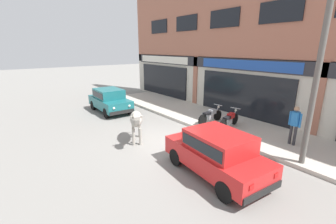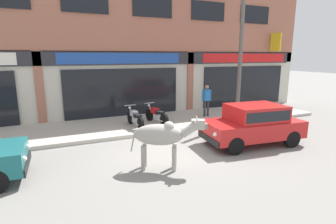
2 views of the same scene
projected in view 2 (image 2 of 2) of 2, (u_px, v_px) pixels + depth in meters
name	position (u px, v px, depth m)	size (l,w,h in m)	color
ground_plane	(168.00, 155.00, 8.56)	(90.00, 90.00, 0.00)	gray
sidewalk	(134.00, 124.00, 12.07)	(19.00, 3.48, 0.15)	#B7AFA3
shop_building	(120.00, 30.00, 12.95)	(23.00, 1.40, 9.30)	#9E604C
cow	(162.00, 135.00, 7.29)	(1.95, 1.25, 1.61)	#9E998E
car_0	(254.00, 123.00, 9.45)	(3.72, 1.92, 1.46)	black
motorcycle_0	(135.00, 118.00, 11.29)	(0.52, 1.81, 0.88)	black
motorcycle_1	(156.00, 115.00, 11.88)	(0.60, 1.79, 0.88)	black
pedestrian	(207.00, 97.00, 13.19)	(0.50, 0.32, 1.60)	#2D2D33
utility_pole	(240.00, 62.00, 12.04)	(0.18, 0.18, 5.47)	#595651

